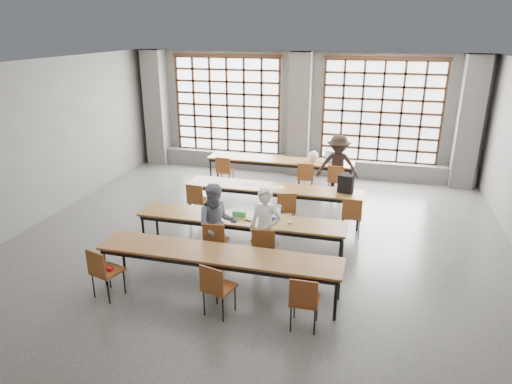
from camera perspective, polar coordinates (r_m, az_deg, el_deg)
floor at (r=9.01m, az=-0.50°, el=-7.43°), size 11.00×11.00×0.00m
ceiling at (r=8.02m, az=-0.58°, el=15.36°), size 11.00×11.00×0.00m
wall_back at (r=13.59m, az=5.69°, el=9.75°), size 10.00×0.00×10.00m
wall_front at (r=3.89m, az=-24.00°, el=-20.18°), size 10.00×0.00×10.00m
wall_left at (r=10.76m, az=-27.26°, el=4.89°), size 0.00×11.00×11.00m
column_left at (r=14.72m, az=-12.33°, el=10.19°), size 0.60×0.55×3.50m
column_mid at (r=13.32m, az=5.49°, el=9.55°), size 0.60×0.55×3.50m
column_right at (r=13.36m, az=25.06°, el=7.81°), size 0.60×0.55×3.50m
window_left at (r=14.02m, az=-3.61°, el=10.75°), size 3.32×0.12×3.00m
window_right at (r=13.32m, az=15.38°, el=9.59°), size 3.32×0.12×3.00m
sill_ledge at (r=13.74m, az=5.34°, el=3.45°), size 9.80×0.35×0.50m
desk_row_a at (r=12.51m, az=3.02°, el=3.82°), size 4.00×0.70×0.73m
desk_row_b at (r=10.34m, az=2.18°, el=0.30°), size 4.00×0.70×0.73m
desk_row_c at (r=8.70m, az=-1.93°, el=-3.63°), size 4.00×0.70×0.73m
desk_row_d at (r=7.44m, az=-4.73°, el=-8.01°), size 4.00×0.70×0.73m
chair_back_left at (r=12.32m, az=-3.99°, el=2.91°), size 0.42×0.43×0.88m
chair_back_mid at (r=11.82m, az=6.21°, el=2.10°), size 0.46×0.46×0.88m
chair_back_right at (r=11.74m, az=10.00°, el=1.78°), size 0.46×0.46×0.88m
chair_mid_left at (r=10.28m, az=-7.37°, el=-0.74°), size 0.45×0.45×0.88m
chair_mid_centre at (r=9.73m, az=3.78°, el=-1.82°), size 0.52×0.52×0.88m
chair_mid_right at (r=9.59m, az=11.89°, el=-2.58°), size 0.42×0.43×0.88m
chair_front_left at (r=8.29m, az=-5.11°, el=-5.91°), size 0.47×0.47×0.88m
chair_front_right at (r=8.06m, az=0.98°, el=-6.65°), size 0.48×0.48×0.88m
chair_near_left at (r=7.72m, az=-18.58°, el=-9.04°), size 0.52×0.52×0.88m
chair_near_mid at (r=6.94m, az=-5.01°, el=-11.48°), size 0.51×0.52×0.88m
chair_near_right at (r=6.66m, az=6.05°, el=-12.99°), size 0.43×0.43×0.88m
student_male at (r=8.07m, az=1.13°, el=-4.72°), size 0.57×0.38×1.55m
student_female at (r=8.31m, az=-4.92°, el=-4.07°), size 0.92×0.84×1.54m
student_back at (r=11.78m, az=10.17°, el=3.21°), size 1.11×0.72×1.61m
laptop_front at (r=8.61m, az=1.81°, el=-2.95°), size 0.38×0.33×0.26m
laptop_back at (r=12.39m, az=9.32°, el=4.02°), size 0.41×0.36×0.26m
mouse at (r=8.44m, az=4.22°, el=-3.81°), size 0.12×0.10×0.04m
green_box at (r=8.74m, az=-2.11°, el=-2.73°), size 0.25×0.09×0.09m
phone at (r=8.53m, az=-0.97°, el=-3.57°), size 0.14×0.11×0.01m
paper_sheet_a at (r=10.50m, az=-0.95°, el=1.02°), size 0.31×0.23×0.00m
paper_sheet_c at (r=10.30m, az=2.73°, el=0.60°), size 0.34×0.28×0.00m
backpack at (r=10.10m, az=11.16°, el=1.03°), size 0.36×0.26×0.40m
plastic_bag at (r=12.36m, az=7.19°, el=4.48°), size 0.31×0.27×0.29m
red_pouch at (r=7.79m, az=-18.12°, el=-9.05°), size 0.21×0.10×0.06m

